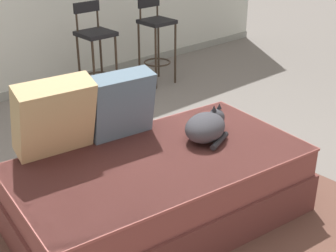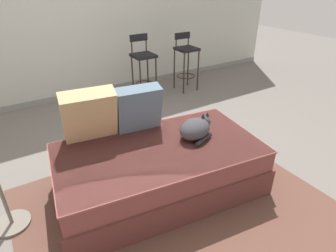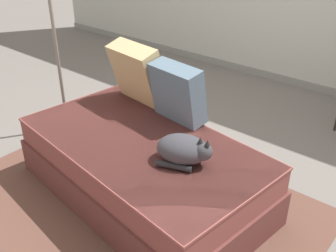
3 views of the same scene
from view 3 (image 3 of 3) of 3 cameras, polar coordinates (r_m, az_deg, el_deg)
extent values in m
plane|color=#66605B|center=(3.15, 1.37, -6.27)|extent=(16.00, 16.00, 0.00)
cube|color=gray|center=(4.85, 17.77, 6.15)|extent=(8.00, 0.02, 0.09)
cube|color=brown|center=(2.75, -7.93, -12.67)|extent=(2.47, 2.06, 0.01)
cube|color=brown|center=(2.83, -3.67, -7.71)|extent=(1.88, 1.18, 0.26)
cube|color=brown|center=(2.70, -3.82, -3.83)|extent=(1.83, 1.14, 0.19)
cube|color=brown|center=(2.65, -3.88, -2.23)|extent=(1.85, 1.15, 0.02)
cube|color=tan|center=(3.10, -4.34, 7.67)|extent=(0.48, 0.34, 0.48)
cube|color=#4C6070|center=(2.80, 1.42, 4.82)|extent=(0.44, 0.27, 0.43)
ellipsoid|color=#333338|center=(2.39, 2.09, -3.34)|extent=(0.38, 0.34, 0.17)
sphere|color=#333338|center=(2.34, 5.16, -3.73)|extent=(0.11, 0.11, 0.11)
cone|color=black|center=(2.31, 4.73, -2.00)|extent=(0.03, 0.03, 0.04)
cone|color=black|center=(2.29, 5.75, -2.41)|extent=(0.03, 0.03, 0.04)
cylinder|color=black|center=(2.34, 0.83, -5.84)|extent=(0.22, 0.11, 0.04)
cylinder|color=slate|center=(3.82, -14.36, -0.18)|extent=(0.28, 0.28, 0.02)
cylinder|color=slate|center=(3.53, -15.86, 10.55)|extent=(0.03, 0.03, 1.53)
camera|label=1|loc=(3.18, -57.65, 16.09)|focal=50.00mm
camera|label=2|loc=(2.57, -56.01, 15.78)|focal=30.00mm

